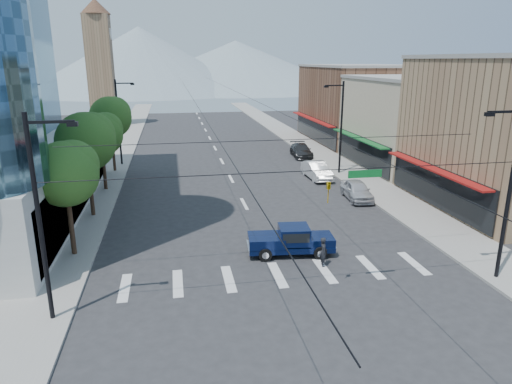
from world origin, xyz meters
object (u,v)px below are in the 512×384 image
pedestrian (323,252)px  parked_car_near (357,190)px  pickup_truck (290,240)px  parked_car_far (301,150)px  parked_car_mid (317,170)px

pedestrian → parked_car_near: 13.28m
pickup_truck → parked_car_far: size_ratio=1.01×
pedestrian → parked_car_near: (6.67, 11.48, -0.06)m
parked_car_near → parked_car_mid: bearing=103.8°
pickup_truck → parked_car_near: 12.52m
pickup_truck → pedestrian: size_ratio=3.11×
parked_car_mid → parked_car_far: parked_car_mid is taller
pedestrian → parked_car_mid: pedestrian is taller
pickup_truck → parked_car_near: bearing=55.8°
pickup_truck → parked_car_far: 28.03m
pickup_truck → parked_car_mid: bearing=73.2°
parked_car_far → parked_car_mid: bearing=-93.0°
pedestrian → parked_car_mid: bearing=-8.8°
parked_car_near → parked_car_far: parked_car_near is taller
parked_car_near → parked_car_far: size_ratio=0.88×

